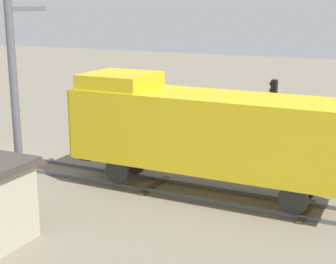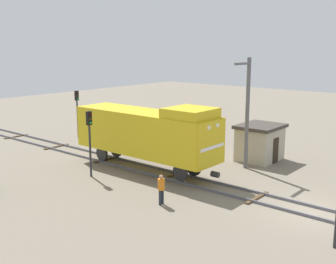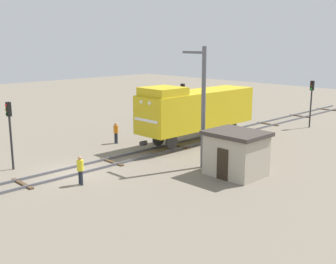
{
  "view_description": "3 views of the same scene",
  "coord_description": "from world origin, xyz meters",
  "px_view_note": "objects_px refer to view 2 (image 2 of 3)",
  "views": [
    {
      "loc": [
        18.32,
        19.2,
        7.53
      ],
      "look_at": [
        0.27,
        10.37,
        2.54
      ],
      "focal_mm": 55.0,
      "sensor_mm": 36.0,
      "label": 1
    },
    {
      "loc": [
        -20.69,
        -7.54,
        8.6
      ],
      "look_at": [
        1.19,
        10.82,
        2.68
      ],
      "focal_mm": 45.0,
      "sensor_mm": 36.0,
      "label": 2
    },
    {
      "loc": [
        22.37,
        -13.27,
        8.1
      ],
      "look_at": [
        -0.02,
        8.56,
        1.31
      ],
      "focal_mm": 45.0,
      "sensor_mm": 36.0,
      "label": 3
    }
  ],
  "objects_px": {
    "relay_hut": "(260,142)",
    "catenary_mast": "(247,111)",
    "locomotive": "(147,132)",
    "traffic_signal_far": "(77,105)",
    "traffic_signal_mid": "(90,132)",
    "worker_by_signal": "(161,187)"
  },
  "relations": [
    {
      "from": "traffic_signal_mid",
      "to": "worker_by_signal",
      "type": "relative_size",
      "value": 2.58
    },
    {
      "from": "traffic_signal_far",
      "to": "catenary_mast",
      "type": "xyz_separation_m",
      "value": [
        1.34,
        -17.08,
        1.06
      ]
    },
    {
      "from": "locomotive",
      "to": "traffic_signal_far",
      "type": "height_order",
      "value": "locomotive"
    },
    {
      "from": "catenary_mast",
      "to": "relay_hut",
      "type": "distance_m",
      "value": 3.76
    },
    {
      "from": "worker_by_signal",
      "to": "relay_hut",
      "type": "height_order",
      "value": "relay_hut"
    },
    {
      "from": "traffic_signal_mid",
      "to": "catenary_mast",
      "type": "bearing_deg",
      "value": -39.39
    },
    {
      "from": "relay_hut",
      "to": "locomotive",
      "type": "bearing_deg",
      "value": 148.29
    },
    {
      "from": "relay_hut",
      "to": "catenary_mast",
      "type": "bearing_deg",
      "value": -174.86
    },
    {
      "from": "traffic_signal_far",
      "to": "relay_hut",
      "type": "distance_m",
      "value": 17.38
    },
    {
      "from": "locomotive",
      "to": "traffic_signal_mid",
      "type": "relative_size",
      "value": 2.64
    },
    {
      "from": "traffic_signal_far",
      "to": "worker_by_signal",
      "type": "height_order",
      "value": "traffic_signal_far"
    },
    {
      "from": "traffic_signal_mid",
      "to": "catenary_mast",
      "type": "xyz_separation_m",
      "value": [
        8.34,
        -6.85,
        1.1
      ]
    },
    {
      "from": "locomotive",
      "to": "relay_hut",
      "type": "bearing_deg",
      "value": -31.71
    },
    {
      "from": "locomotive",
      "to": "traffic_signal_mid",
      "type": "xyz_separation_m",
      "value": [
        -3.4,
        1.98,
        0.27
      ]
    },
    {
      "from": "catenary_mast",
      "to": "relay_hut",
      "type": "bearing_deg",
      "value": 5.14
    },
    {
      "from": "traffic_signal_mid",
      "to": "relay_hut",
      "type": "distance_m",
      "value": 12.86
    },
    {
      "from": "traffic_signal_mid",
      "to": "worker_by_signal",
      "type": "bearing_deg",
      "value": -96.63
    },
    {
      "from": "traffic_signal_far",
      "to": "relay_hut",
      "type": "bearing_deg",
      "value": -76.97
    },
    {
      "from": "worker_by_signal",
      "to": "catenary_mast",
      "type": "bearing_deg",
      "value": 148.98
    },
    {
      "from": "catenary_mast",
      "to": "relay_hut",
      "type": "xyz_separation_m",
      "value": [
        2.56,
        0.23,
        -2.75
      ]
    },
    {
      "from": "traffic_signal_far",
      "to": "relay_hut",
      "type": "height_order",
      "value": "traffic_signal_far"
    },
    {
      "from": "traffic_signal_mid",
      "to": "traffic_signal_far",
      "type": "distance_m",
      "value": 12.4
    }
  ]
}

